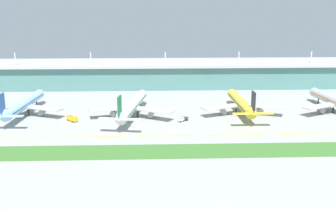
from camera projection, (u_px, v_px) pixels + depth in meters
name	position (u px, v px, depth m)	size (l,w,h in m)	color
ground_plane	(172.00, 131.00, 199.93)	(600.00, 600.00, 0.00)	#9E9E99
terminal_building	(165.00, 75.00, 308.52)	(288.00, 34.00, 28.04)	slate
airliner_nearest	(23.00, 105.00, 227.68)	(48.74, 65.44, 18.90)	#9ED1EA
airliner_near_middle	(132.00, 106.00, 224.35)	(48.21, 69.68, 18.90)	silver
airliner_far_middle	(241.00, 103.00, 230.80)	(48.80, 62.10, 18.90)	yellow
taxiway_stripe_west	(25.00, 138.00, 190.18)	(28.00, 0.70, 0.04)	yellow
taxiway_stripe_mid_west	(97.00, 137.00, 191.46)	(28.00, 0.70, 0.04)	yellow
taxiway_stripe_centre	(167.00, 136.00, 192.75)	(28.00, 0.70, 0.04)	yellow
taxiway_stripe_mid_east	(236.00, 135.00, 194.03)	(28.00, 0.70, 0.04)	yellow
taxiway_stripe_east	(305.00, 134.00, 195.32)	(28.00, 0.70, 0.04)	yellow
grass_verge	(176.00, 151.00, 172.05)	(300.00, 18.00, 0.10)	#3D702D
fuel_truck	(72.00, 117.00, 217.01)	(6.84, 7.01, 4.95)	gold
pushback_tug	(184.00, 118.00, 219.27)	(4.88, 3.50, 1.85)	#333842
baggage_cart	(181.00, 120.00, 216.22)	(3.92, 3.70, 2.48)	silver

